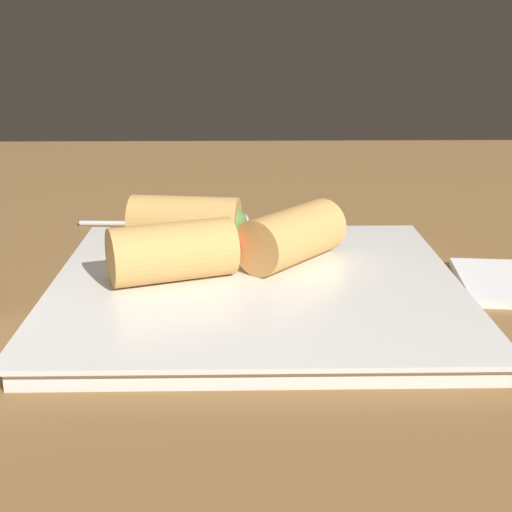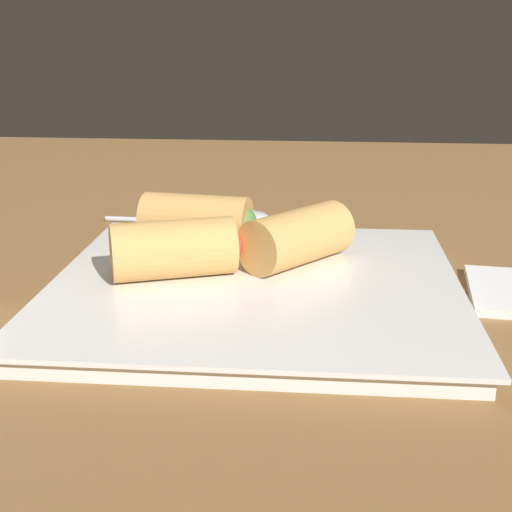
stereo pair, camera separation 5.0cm
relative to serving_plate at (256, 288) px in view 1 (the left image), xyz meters
The scene contains 6 objects.
table_surface 3.97cm from the serving_plate, behind, with size 180.00×140.00×2.00cm.
serving_plate is the anchor object (origin of this frame).
roll_front_left 5.97cm from the serving_plate, ahead, with size 9.32×6.62×4.02cm.
roll_front_right 5.49cm from the serving_plate, 128.55° to the right, with size 8.50×9.00×4.02cm.
roll_back_left 9.33cm from the serving_plate, 55.98° to the right, with size 9.30×5.16×4.02cm.
spoon 18.75cm from the serving_plate, 79.69° to the right, with size 16.08×3.53×1.50cm.
Camera 1 is at (4.47, 46.03, 20.26)cm, focal length 50.00 mm.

